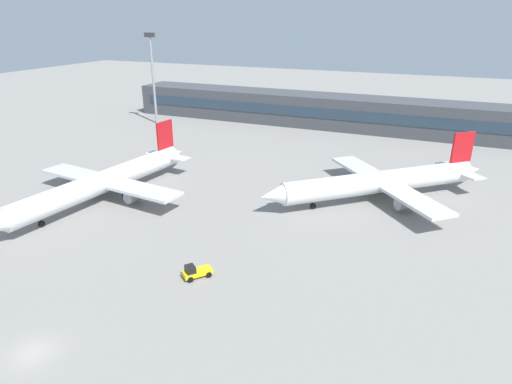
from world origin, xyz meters
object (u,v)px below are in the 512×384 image
object	(u,v)px
airplane_mid	(379,182)
baggage_tug_yellow	(196,272)
floodlight_tower_west	(153,72)
airplane_near	(102,182)

from	to	relation	value
airplane_mid	baggage_tug_yellow	size ratio (longest dim) A/B	9.31
floodlight_tower_west	airplane_mid	bearing A→B (deg)	-25.94
airplane_near	airplane_mid	bearing A→B (deg)	23.35
airplane_mid	floodlight_tower_west	distance (m)	79.64
airplane_near	floodlight_tower_west	size ratio (longest dim) A/B	1.69
airplane_mid	floodlight_tower_west	world-z (taller)	floodlight_tower_west
airplane_mid	baggage_tug_yellow	xyz separation A→B (m)	(-16.71, -34.22, -2.51)
airplane_mid	baggage_tug_yellow	world-z (taller)	airplane_mid
airplane_near	floodlight_tower_west	xyz separation A→B (m)	(-26.62, 53.57, 11.63)
airplane_near	baggage_tug_yellow	distance (m)	31.50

